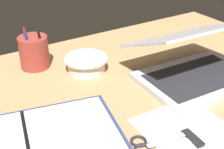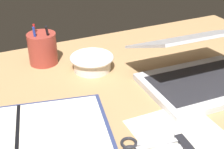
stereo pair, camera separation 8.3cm
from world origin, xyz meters
TOP-DOWN VIEW (x-y plane):
  - desk_top at (0.00, 0.00)cm, footprint 140.00×100.00cm
  - laptop at (21.44, 2.20)cm, footprint 34.81×31.99cm
  - bowl at (-3.80, 23.82)cm, footprint 14.00×14.00cm
  - pen_cup at (-16.60, 35.24)cm, footprint 9.38×9.38cm
  - planner at (-32.16, -3.57)cm, footprint 43.82×31.23cm
  - scissors at (-8.67, -14.47)cm, footprint 13.91×8.61cm
  - paper_sheet_front at (2.43, -19.28)cm, footprint 20.79×29.22cm
  - usb_drive at (1.09, -18.29)cm, footprint 2.54×7.32cm

SIDE VIEW (x-z plane):
  - desk_top at x=0.00cm, z-range 0.00..2.00cm
  - paper_sheet_front at x=2.43cm, z-range 2.00..2.16cm
  - scissors at x=-8.67cm, z-range 1.94..2.74cm
  - usb_drive at x=1.09cm, z-range 2.00..3.00cm
  - planner at x=-32.16cm, z-range 1.91..6.33cm
  - bowl at x=-3.80cm, z-range 2.29..7.16cm
  - laptop at x=21.44cm, z-range -1.81..16.12cm
  - pen_cup at x=-16.60cm, z-range 0.34..14.15cm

